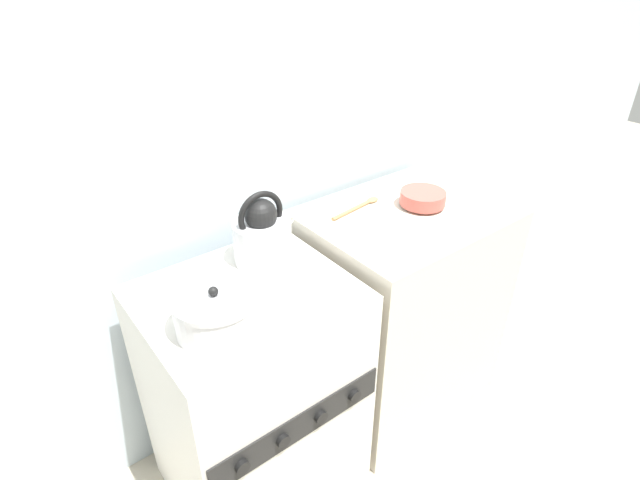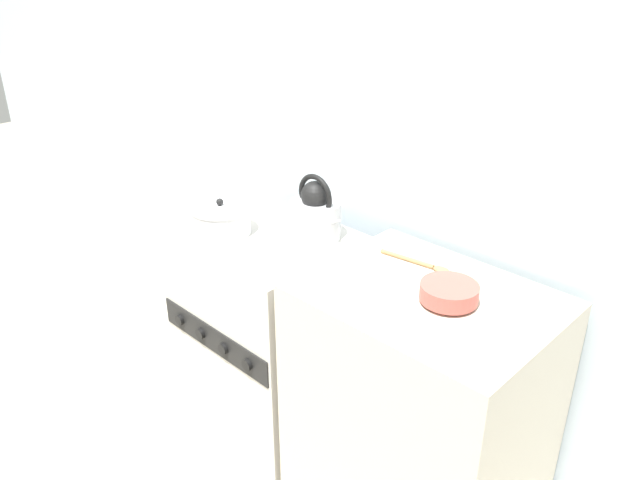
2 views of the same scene
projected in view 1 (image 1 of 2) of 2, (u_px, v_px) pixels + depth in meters
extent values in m
cube|color=silver|center=(177.00, 153.00, 1.64)|extent=(7.00, 0.06, 2.50)
cube|color=beige|center=(255.00, 395.00, 1.78)|extent=(0.65, 0.56, 0.91)
cube|color=black|center=(300.00, 426.00, 1.54)|extent=(0.62, 0.01, 0.11)
cylinder|color=black|center=(242.00, 467.00, 1.42)|extent=(0.04, 0.02, 0.04)
cylinder|color=black|center=(283.00, 441.00, 1.49)|extent=(0.04, 0.02, 0.04)
cylinder|color=black|center=(321.00, 417.00, 1.57)|extent=(0.04, 0.02, 0.04)
cylinder|color=black|center=(355.00, 396.00, 1.64)|extent=(0.04, 0.02, 0.04)
cube|color=beige|center=(399.00, 307.00, 2.18)|extent=(0.78, 0.60, 0.95)
cylinder|color=silver|center=(263.00, 241.00, 1.67)|extent=(0.20, 0.20, 0.15)
sphere|color=black|center=(261.00, 215.00, 1.62)|extent=(0.11, 0.11, 0.11)
torus|color=black|center=(261.00, 215.00, 1.62)|extent=(0.17, 0.02, 0.17)
cone|color=silver|center=(285.00, 227.00, 1.71)|extent=(0.10, 0.04, 0.08)
cylinder|color=silver|center=(216.00, 314.00, 1.38)|extent=(0.23, 0.23, 0.10)
cylinder|color=silver|center=(214.00, 298.00, 1.35)|extent=(0.24, 0.24, 0.01)
sphere|color=black|center=(213.00, 291.00, 1.34)|extent=(0.03, 0.03, 0.03)
cylinder|color=#B75147|center=(422.00, 205.00, 1.97)|extent=(0.08, 0.08, 0.01)
cylinder|color=#B75147|center=(423.00, 198.00, 1.96)|extent=(0.18, 0.18, 0.05)
cylinder|color=#A37A4C|center=(351.00, 210.00, 1.93)|extent=(0.20, 0.04, 0.02)
ellipsoid|color=#A37A4C|center=(372.00, 200.00, 2.01)|extent=(0.06, 0.04, 0.02)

